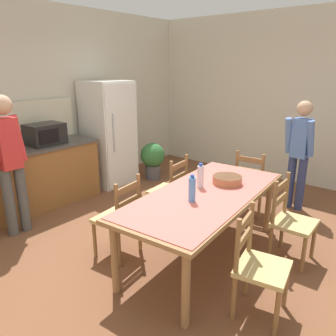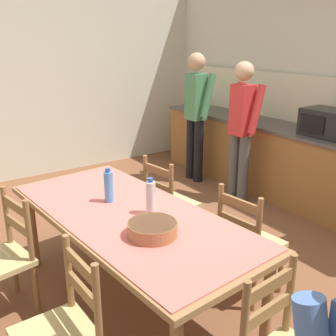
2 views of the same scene
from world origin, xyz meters
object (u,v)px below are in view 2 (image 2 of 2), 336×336
object	(u,v)px
bottle_near_centre	(109,186)
person_at_sink	(196,111)
chair_side_far_right	(248,243)
chair_side_near_right	(62,333)
chair_side_far_left	(169,204)
bottle_off_centre	(151,197)
serving_bowl	(152,228)
chair_side_near_left	(4,258)
dining_table	(129,222)
microwave	(327,123)
person_at_counter	(242,125)

from	to	relation	value
bottle_near_centre	person_at_sink	bearing A→B (deg)	127.47
chair_side_far_right	person_at_sink	size ratio (longest dim) A/B	0.52
chair_side_near_right	chair_side_far_left	size ratio (longest dim) A/B	1.00
chair_side_near_right	person_at_sink	world-z (taller)	person_at_sink
bottle_off_centre	chair_side_far_left	size ratio (longest dim) A/B	0.30
serving_bowl	chair_side_near_right	xyz separation A→B (m)	(0.17, -0.68, -0.36)
chair_side_near_right	person_at_sink	size ratio (longest dim) A/B	0.52
chair_side_near_left	chair_side_far_right	distance (m)	1.81
bottle_off_centre	bottle_near_centre	bearing A→B (deg)	-157.54
chair_side_near_left	bottle_near_centre	bearing A→B (deg)	68.75
chair_side_near_right	chair_side_far_left	distance (m)	1.81
chair_side_far_left	chair_side_far_right	bearing A→B (deg)	177.22
chair_side_near_left	chair_side_far_right	world-z (taller)	same
serving_bowl	bottle_off_centre	bearing A→B (deg)	149.58
dining_table	chair_side_far_right	distance (m)	0.94
bottle_near_centre	chair_side_near_left	size ratio (longest dim) A/B	0.30
chair_side_far_right	person_at_sink	world-z (taller)	person_at_sink
microwave	person_at_sink	bearing A→B (deg)	-163.47
microwave	chair_side_far_right	distance (m)	2.01
dining_table	bottle_off_centre	size ratio (longest dim) A/B	8.21
bottle_near_centre	serving_bowl	bearing A→B (deg)	-1.41
dining_table	person_at_sink	bearing A→B (deg)	132.03
chair_side_far_right	person_at_counter	size ratio (longest dim) A/B	0.54
bottle_near_centre	bottle_off_centre	bearing A→B (deg)	22.46
microwave	dining_table	bearing A→B (deg)	-85.12
microwave	bottle_off_centre	size ratio (longest dim) A/B	1.85
chair_side_far_left	chair_side_far_right	distance (m)	0.96
person_at_sink	serving_bowl	bearing A→B (deg)	-133.29
dining_table	person_at_sink	distance (m)	2.86
bottle_off_centre	serving_bowl	size ratio (longest dim) A/B	0.84
chair_side_near_left	bottle_off_centre	bearing A→B (deg)	50.81
bottle_off_centre	chair_side_near_right	size ratio (longest dim) A/B	0.30
bottle_off_centre	chair_side_near_left	xyz separation A→B (m)	(-0.52, -0.93, -0.43)
serving_bowl	chair_side_near_left	xyz separation A→B (m)	(-0.80, -0.77, -0.36)
bottle_off_centre	person_at_counter	size ratio (longest dim) A/B	0.16
bottle_near_centre	chair_side_near_right	xyz separation A→B (m)	(0.81, -0.70, -0.43)
chair_side_far_left	serving_bowl	bearing A→B (deg)	132.81
microwave	serving_bowl	bearing A→B (deg)	-77.18
dining_table	chair_side_near_left	distance (m)	0.94
microwave	bottle_off_centre	world-z (taller)	microwave
chair_side_near_right	person_at_counter	xyz separation A→B (m)	(-1.55, 2.81, 0.51)
serving_bowl	chair_side_far_right	xyz separation A→B (m)	(0.04, 0.84, -0.36)
chair_side_near_left	person_at_sink	distance (m)	3.32
dining_table	chair_side_far_right	world-z (taller)	chair_side_far_right
person_at_counter	serving_bowl	bearing A→B (deg)	-147.01
serving_bowl	person_at_counter	world-z (taller)	person_at_counter
microwave	person_at_sink	distance (m)	1.75
chair_side_far_left	chair_side_near_left	size ratio (longest dim) A/B	1.00
chair_side_near_right	chair_side_near_left	world-z (taller)	same
bottle_off_centre	chair_side_far_left	distance (m)	0.98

